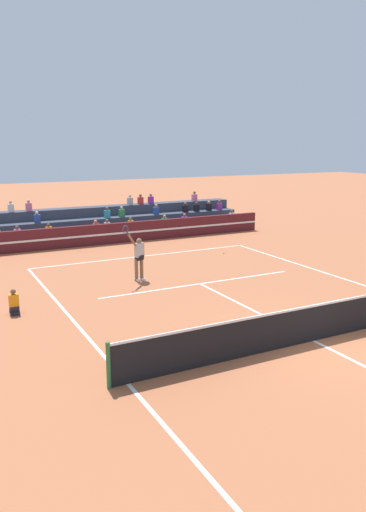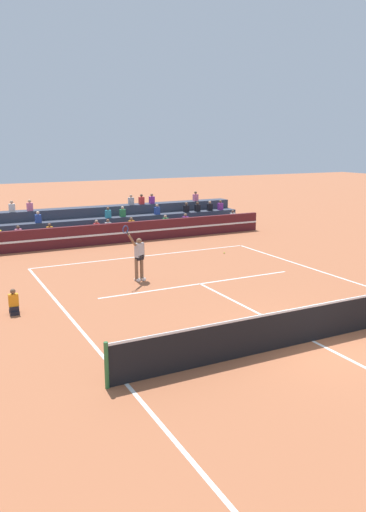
# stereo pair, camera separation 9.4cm
# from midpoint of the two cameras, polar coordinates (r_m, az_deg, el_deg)

# --- Properties ---
(ground_plane) EXTENTS (120.00, 120.00, 0.00)m
(ground_plane) POSITION_cam_midpoint_polar(r_m,az_deg,el_deg) (14.48, 14.78, -9.38)
(ground_plane) COLOR #AD603D
(court_lines) EXTENTS (11.10, 23.90, 0.01)m
(court_lines) POSITION_cam_midpoint_polar(r_m,az_deg,el_deg) (14.48, 14.78, -9.36)
(court_lines) COLOR white
(court_lines) RESTS_ON ground
(tennis_net) EXTENTS (12.00, 0.10, 1.10)m
(tennis_net) POSITION_cam_midpoint_polar(r_m,az_deg,el_deg) (14.29, 14.90, -7.36)
(tennis_net) COLOR #2D6B38
(tennis_net) RESTS_ON ground
(sponsor_banner_wall) EXTENTS (18.00, 0.26, 1.10)m
(sponsor_banner_wall) POSITION_cam_midpoint_polar(r_m,az_deg,el_deg) (27.46, -7.23, 2.64)
(sponsor_banner_wall) COLOR #51191E
(sponsor_banner_wall) RESTS_ON ground
(bleacher_stand) EXTENTS (17.36, 2.85, 2.28)m
(bleacher_stand) POSITION_cam_midpoint_polar(r_m,az_deg,el_deg) (29.81, -8.91, 3.60)
(bleacher_stand) COLOR #383D4C
(bleacher_stand) RESTS_ON ground
(ball_kid_courtside) EXTENTS (0.30, 0.36, 0.84)m
(ball_kid_courtside) POSITION_cam_midpoint_polar(r_m,az_deg,el_deg) (16.87, -18.62, -5.24)
(ball_kid_courtside) COLOR black
(ball_kid_courtside) RESTS_ON ground
(tennis_player) EXTENTS (1.14, 0.60, 2.38)m
(tennis_player) POSITION_cam_midpoint_polar(r_m,az_deg,el_deg) (19.73, -4.94, -0.05)
(tennis_player) COLOR brown
(tennis_player) RESTS_ON ground
(tennis_ball) EXTENTS (0.07, 0.07, 0.07)m
(tennis_ball) POSITION_cam_midpoint_polar(r_m,az_deg,el_deg) (24.77, 4.84, 0.36)
(tennis_ball) COLOR #C6DB33
(tennis_ball) RESTS_ON ground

